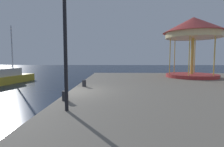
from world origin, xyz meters
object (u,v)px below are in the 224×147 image
at_px(bollard_center, 84,83).
at_px(sailboat_yellow, 7,78).
at_px(carousel, 193,33).
at_px(lamp_post_mid_promenade, 65,13).
at_px(bollard_south, 65,96).

bearing_deg(bollard_center, sailboat_yellow, 143.44).
distance_m(carousel, lamp_post_mid_promenade, 13.87).
bearing_deg(sailboat_yellow, lamp_post_mid_promenade, -51.51).
bearing_deg(carousel, lamp_post_mid_promenade, -129.32).
xyz_separation_m(carousel, bollard_south, (-9.23, -9.30, -3.89)).
relative_size(lamp_post_mid_promenade, bollard_south, 11.75).
distance_m(sailboat_yellow, bollard_south, 13.69).
bearing_deg(lamp_post_mid_promenade, bollard_south, 108.23).
relative_size(carousel, bollard_south, 13.73).
bearing_deg(carousel, sailboat_yellow, 176.59).
distance_m(sailboat_yellow, bollard_center, 11.29).
bearing_deg(bollard_south, lamp_post_mid_promenade, -71.77).
relative_size(sailboat_yellow, bollard_center, 16.96).
xyz_separation_m(sailboat_yellow, bollard_south, (8.91, -10.38, 0.41)).
bearing_deg(carousel, bollard_south, -134.77).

